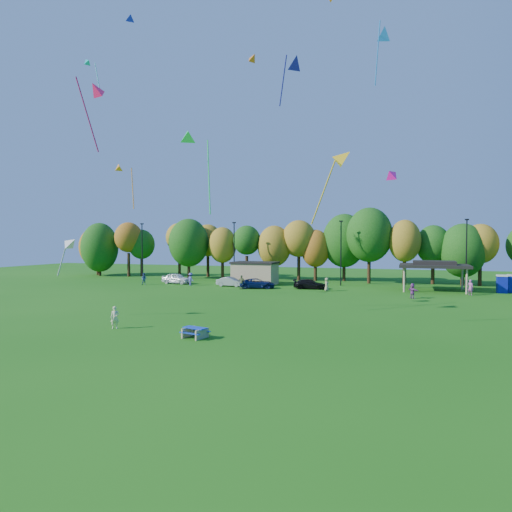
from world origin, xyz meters
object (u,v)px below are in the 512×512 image
(kite_flyer, at_px, (115,317))
(car_d, at_px, (310,284))
(car_a, at_px, (177,278))
(picnic_table, at_px, (195,332))
(car_b, at_px, (231,282))
(car_c, at_px, (257,283))

(kite_flyer, relative_size, car_d, 0.37)
(kite_flyer, height_order, car_a, kite_flyer)
(car_a, distance_m, car_d, 19.94)
(picnic_table, xyz_separation_m, car_d, (0.91, 31.68, 0.22))
(picnic_table, height_order, car_a, car_a)
(car_b, bearing_deg, car_a, 85.34)
(car_a, xyz_separation_m, car_d, (19.92, -0.81, -0.14))
(picnic_table, xyz_separation_m, car_a, (-19.01, 32.49, 0.37))
(picnic_table, distance_m, car_b, 32.99)
(car_b, bearing_deg, car_c, -103.33)
(picnic_table, height_order, car_b, car_b)
(kite_flyer, distance_m, car_a, 33.76)
(picnic_table, distance_m, car_a, 37.65)
(kite_flyer, relative_size, car_a, 0.35)
(car_a, bearing_deg, car_d, -84.10)
(picnic_table, relative_size, car_c, 0.40)
(kite_flyer, xyz_separation_m, car_c, (1.03, 29.21, -0.15))
(kite_flyer, distance_m, car_c, 29.23)
(kite_flyer, bearing_deg, car_a, 79.06)
(picnic_table, bearing_deg, kite_flyer, -174.54)
(car_a, height_order, car_d, car_a)
(car_b, distance_m, car_c, 4.44)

